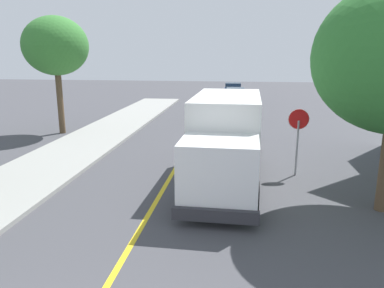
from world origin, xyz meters
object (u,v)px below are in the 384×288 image
Objects in this scene: parked_car_far at (235,98)px; parked_car_furthest at (233,91)px; street_tree_down_block at (56,46)px; parked_car_near at (239,130)px; box_truck at (226,137)px; parked_car_mid at (226,110)px; stop_sign at (298,129)px.

parked_car_far is 5.67m from parked_car_furthest.
street_tree_down_block is at bearing -128.56° from parked_car_far.
parked_car_furthest is at bearing 61.98° from street_tree_down_block.
street_tree_down_block is at bearing 171.10° from parked_car_near.
box_truck is 6.08m from parked_car_near.
box_truck is 1.07× the size of street_tree_down_block.
parked_car_mid is (-0.96, 7.24, 0.00)m from parked_car_near.
parked_car_far is 19.27m from stop_sign.
parked_car_far is 16.79m from street_tree_down_block.
parked_car_mid is 1.01× the size of parked_car_far.
stop_sign is at bearing -82.80° from parked_car_furthest.
parked_car_far is at bearing 51.44° from street_tree_down_block.
parked_car_mid is (-0.51, 13.22, -0.97)m from box_truck.
parked_car_far is at bearing -86.49° from parked_car_furthest.
parked_car_mid is at bearing -90.59° from parked_car_furthest.
street_tree_down_block is (-10.60, 1.66, 4.29)m from parked_car_near.
street_tree_down_block is (-10.12, -12.69, 4.29)m from parked_car_far.
stop_sign is (2.29, -4.69, 1.06)m from parked_car_near.
street_tree_down_block is (-9.64, -5.58, 4.29)m from parked_car_mid.
street_tree_down_block is (-9.77, -18.36, 4.29)m from parked_car_furthest.
parked_car_near is at bearing 85.70° from box_truck.
parked_car_far is (-0.03, 20.34, -0.97)m from box_truck.
stop_sign is (3.25, -11.92, 1.06)m from parked_car_mid.
parked_car_near is 14.36m from parked_car_far.
parked_car_far is 0.66× the size of street_tree_down_block.
box_truck is 2.73× the size of stop_sign.
parked_car_furthest is (-0.38, 26.01, -0.97)m from box_truck.
box_truck is 1.62× the size of parked_car_furthest.
box_truck is at bearing -89.91° from parked_car_far.
stop_sign is at bearing -63.95° from parked_car_near.
parked_car_near is (0.45, 5.99, -0.97)m from box_truck.
stop_sign is (2.77, -19.04, 1.06)m from parked_car_far.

